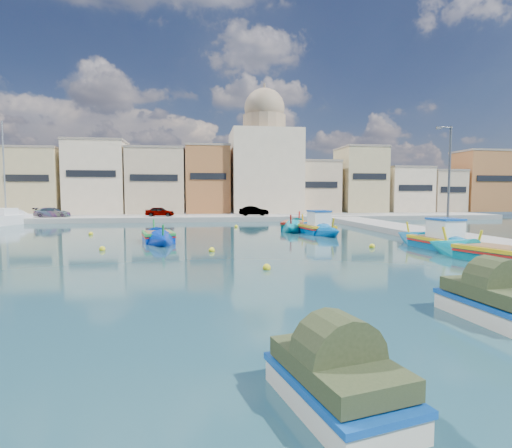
{
  "coord_description": "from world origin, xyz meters",
  "views": [
    {
      "loc": [
        0.43,
        -19.62,
        3.35
      ],
      "look_at": [
        4.0,
        6.0,
        1.4
      ],
      "focal_mm": 28.0,
      "sensor_mm": 36.0,
      "label": 1
    }
  ],
  "objects_px": {
    "quay_street_lamp": "(448,180)",
    "yacht_north": "(16,219)",
    "luzzu_cyan_mid": "(295,226)",
    "tender_far": "(496,303)",
    "luzzu_turquoise_cabin": "(439,243)",
    "luzzu_green": "(158,238)",
    "tender_near": "(337,383)",
    "church_block": "(264,160)",
    "luzzu_cyan_south": "(495,256)",
    "luzzu_blue_cabin": "(317,229)"
  },
  "relations": [
    {
      "from": "quay_street_lamp",
      "to": "yacht_north",
      "type": "relative_size",
      "value": 0.66
    },
    {
      "from": "luzzu_cyan_mid",
      "to": "tender_far",
      "type": "relative_size",
      "value": 3.09
    },
    {
      "from": "quay_street_lamp",
      "to": "luzzu_turquoise_cabin",
      "type": "xyz_separation_m",
      "value": [
        -2.44,
        -3.0,
        -3.98
      ]
    },
    {
      "from": "yacht_north",
      "to": "tender_far",
      "type": "bearing_deg",
      "value": -53.74
    },
    {
      "from": "quay_street_lamp",
      "to": "luzzu_green",
      "type": "bearing_deg",
      "value": 171.51
    },
    {
      "from": "luzzu_green",
      "to": "tender_near",
      "type": "height_order",
      "value": "luzzu_green"
    },
    {
      "from": "church_block",
      "to": "luzzu_cyan_south",
      "type": "relative_size",
      "value": 2.23
    },
    {
      "from": "quay_street_lamp",
      "to": "tender_near",
      "type": "bearing_deg",
      "value": -126.96
    },
    {
      "from": "tender_far",
      "to": "yacht_north",
      "type": "distance_m",
      "value": 48.25
    },
    {
      "from": "quay_street_lamp",
      "to": "luzzu_turquoise_cabin",
      "type": "height_order",
      "value": "quay_street_lamp"
    },
    {
      "from": "luzzu_cyan_south",
      "to": "luzzu_blue_cabin",
      "type": "bearing_deg",
      "value": 107.99
    },
    {
      "from": "luzzu_turquoise_cabin",
      "to": "luzzu_cyan_south",
      "type": "bearing_deg",
      "value": -90.05
    },
    {
      "from": "luzzu_green",
      "to": "luzzu_cyan_south",
      "type": "height_order",
      "value": "luzzu_cyan_south"
    },
    {
      "from": "luzzu_cyan_mid",
      "to": "quay_street_lamp",
      "type": "bearing_deg",
      "value": -53.58
    },
    {
      "from": "luzzu_cyan_south",
      "to": "tender_far",
      "type": "xyz_separation_m",
      "value": [
        -6.8,
        -8.47,
        0.18
      ]
    },
    {
      "from": "luzzu_blue_cabin",
      "to": "tender_near",
      "type": "relative_size",
      "value": 3.04
    },
    {
      "from": "luzzu_blue_cabin",
      "to": "luzzu_green",
      "type": "bearing_deg",
      "value": -162.16
    },
    {
      "from": "quay_street_lamp",
      "to": "tender_far",
      "type": "distance_m",
      "value": 19.03
    },
    {
      "from": "luzzu_blue_cabin",
      "to": "quay_street_lamp",
      "type": "bearing_deg",
      "value": -44.35
    },
    {
      "from": "church_block",
      "to": "tender_far",
      "type": "relative_size",
      "value": 6.17
    },
    {
      "from": "quay_street_lamp",
      "to": "tender_far",
      "type": "relative_size",
      "value": 2.58
    },
    {
      "from": "luzzu_cyan_south",
      "to": "luzzu_cyan_mid",
      "type": "bearing_deg",
      "value": 106.92
    },
    {
      "from": "tender_far",
      "to": "tender_near",
      "type": "bearing_deg",
      "value": -147.22
    },
    {
      "from": "quay_street_lamp",
      "to": "tender_far",
      "type": "xyz_separation_m",
      "value": [
        -9.24,
        -16.17,
        -3.88
      ]
    },
    {
      "from": "luzzu_cyan_south",
      "to": "luzzu_turquoise_cabin",
      "type": "bearing_deg",
      "value": 89.95
    },
    {
      "from": "luzzu_cyan_mid",
      "to": "luzzu_cyan_south",
      "type": "bearing_deg",
      "value": -73.08
    },
    {
      "from": "quay_street_lamp",
      "to": "luzzu_blue_cabin",
      "type": "distance_m",
      "value": 10.88
    },
    {
      "from": "tender_near",
      "to": "luzzu_cyan_mid",
      "type": "bearing_deg",
      "value": 77.63
    },
    {
      "from": "luzzu_cyan_mid",
      "to": "luzzu_turquoise_cabin",
      "type": "bearing_deg",
      "value": -67.87
    },
    {
      "from": "luzzu_turquoise_cabin",
      "to": "luzzu_blue_cabin",
      "type": "bearing_deg",
      "value": 115.49
    },
    {
      "from": "luzzu_cyan_south",
      "to": "yacht_north",
      "type": "distance_m",
      "value": 46.64
    },
    {
      "from": "tender_far",
      "to": "yacht_north",
      "type": "relative_size",
      "value": 0.26
    },
    {
      "from": "luzzu_green",
      "to": "yacht_north",
      "type": "height_order",
      "value": "yacht_north"
    },
    {
      "from": "luzzu_blue_cabin",
      "to": "luzzu_green",
      "type": "distance_m",
      "value": 13.39
    },
    {
      "from": "quay_street_lamp",
      "to": "tender_near",
      "type": "height_order",
      "value": "quay_street_lamp"
    },
    {
      "from": "tender_near",
      "to": "quay_street_lamp",
      "type": "bearing_deg",
      "value": 53.04
    },
    {
      "from": "luzzu_blue_cabin",
      "to": "luzzu_cyan_south",
      "type": "distance_m",
      "value": 15.55
    },
    {
      "from": "church_block",
      "to": "tender_far",
      "type": "height_order",
      "value": "church_block"
    },
    {
      "from": "church_block",
      "to": "luzzu_blue_cabin",
      "type": "height_order",
      "value": "church_block"
    },
    {
      "from": "luzzu_blue_cabin",
      "to": "yacht_north",
      "type": "bearing_deg",
      "value": 152.87
    },
    {
      "from": "church_block",
      "to": "tender_near",
      "type": "distance_m",
      "value": 54.94
    },
    {
      "from": "church_block",
      "to": "luzzu_cyan_south",
      "type": "bearing_deg",
      "value": -83.16
    },
    {
      "from": "luzzu_cyan_mid",
      "to": "yacht_north",
      "type": "distance_m",
      "value": 31.86
    },
    {
      "from": "quay_street_lamp",
      "to": "luzzu_cyan_mid",
      "type": "distance_m",
      "value": 14.31
    },
    {
      "from": "luzzu_cyan_mid",
      "to": "luzzu_green",
      "type": "distance_m",
      "value": 14.32
    },
    {
      "from": "luzzu_blue_cabin",
      "to": "luzzu_cyan_south",
      "type": "bearing_deg",
      "value": -72.01
    },
    {
      "from": "luzzu_green",
      "to": "tender_near",
      "type": "relative_size",
      "value": 2.75
    },
    {
      "from": "luzzu_turquoise_cabin",
      "to": "yacht_north",
      "type": "bearing_deg",
      "value": 143.95
    },
    {
      "from": "church_block",
      "to": "luzzu_turquoise_cabin",
      "type": "xyz_separation_m",
      "value": [
        5.0,
        -37.0,
        -8.06
      ]
    },
    {
      "from": "quay_street_lamp",
      "to": "luzzu_green",
      "type": "relative_size",
      "value": 1.01
    }
  ]
}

